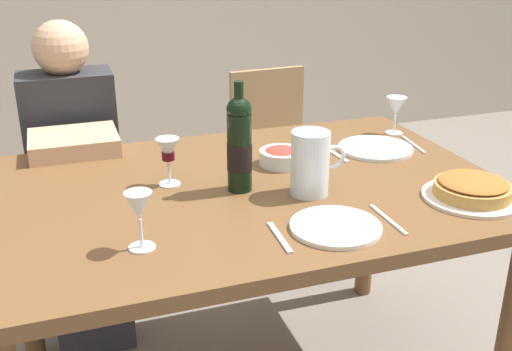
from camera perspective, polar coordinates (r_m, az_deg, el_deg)
dining_table at (r=1.81m, az=-1.07°, el=-3.68°), size 1.50×1.00×0.76m
wine_bottle at (r=1.69m, az=-1.57°, el=2.96°), size 0.07×0.07×0.32m
water_pitcher at (r=1.70m, az=5.14°, el=0.83°), size 0.16×0.11×0.18m
baked_tart at (r=1.78m, az=19.71°, el=-1.26°), size 0.27×0.27×0.06m
salad_bowl at (r=1.92m, az=2.41°, el=1.85°), size 0.14×0.14×0.06m
wine_glass_left_diner at (r=1.41m, az=-10.97°, el=-3.09°), size 0.07×0.07×0.14m
wine_glass_right_diner at (r=2.26m, az=13.06°, el=6.25°), size 0.07×0.07×0.14m
wine_glass_centre at (r=1.76m, az=-8.30°, el=2.20°), size 0.07×0.07×0.14m
dinner_plate_left_setting at (r=1.53m, az=7.51°, el=-4.81°), size 0.23×0.23×0.01m
dinner_plate_right_setting at (r=2.10m, az=11.19°, el=2.54°), size 0.25×0.25×0.01m
fork_left_setting at (r=1.48m, az=2.24°, el=-5.83°), size 0.02×0.16×0.00m
knife_left_setting at (r=1.60m, az=12.34°, el=-4.05°), size 0.01×0.18×0.00m
knife_right_setting at (r=2.18m, az=14.62°, el=2.85°), size 0.03×0.18×0.00m
spoon_right_setting at (r=2.03m, az=7.51°, el=2.01°), size 0.02×0.16×0.00m
chair_left at (r=2.61m, az=-16.62°, el=-0.40°), size 0.40×0.40×0.87m
diner_left at (r=2.34m, az=-16.57°, el=0.20°), size 0.34×0.50×1.16m
chair_right at (r=2.79m, az=1.88°, el=2.07°), size 0.43×0.43×0.87m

